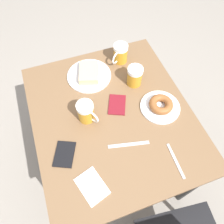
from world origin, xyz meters
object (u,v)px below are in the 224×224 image
Objects in this scene: fork at (176,161)px; knife at (129,145)px; plate_with_donut at (161,106)px; passport_near_edge at (117,105)px; beer_mug_left at (135,76)px; beer_mug_center at (86,112)px; passport_far_edge at (65,154)px; beer_mug_right at (120,54)px; napkin_folded at (92,186)px; plate_with_cake at (89,74)px.

fork and knife have the same top height.
knife is at bearing -40.23° from fork.
plate_with_donut reaches higher than passport_near_edge.
beer_mug_left is (0.06, -0.20, 0.04)m from plate_with_donut.
fork is at bearing 111.07° from passport_near_edge.
fork is (-0.32, 0.36, -0.06)m from beer_mug_center.
fork is 0.41m from passport_near_edge.
passport_near_edge is at bearing -151.60° from passport_far_edge.
beer_mug_center and beer_mug_right have the same top height.
beer_mug_right reaches higher than fork.
napkin_folded is at bearing 29.68° from knife.
plate_with_donut reaches higher than napkin_folded.
knife is (0.16, 0.53, -0.06)m from beer_mug_right.
fork is at bearing 77.89° from plate_with_donut.
plate_with_donut reaches higher than passport_far_edge.
napkin_folded is at bearing 55.26° from passport_near_edge.
plate_with_donut is at bearing -102.11° from fork.
plate_with_cake reaches higher than fork.
plate_with_cake is 1.68× the size of passport_near_edge.
fork is 0.51m from passport_far_edge.
beer_mug_left reaches higher than fork.
beer_mug_center reaches higher than passport_near_edge.
fork is at bearing 156.87° from passport_far_edge.
beer_mug_center is 0.77× the size of passport_far_edge.
beer_mug_left is 0.83× the size of passport_far_edge.
knife is (-0.14, 0.21, -0.06)m from beer_mug_center.
beer_mug_right is at bearing -133.85° from passport_far_edge.
passport_near_edge is (0.14, 0.11, -0.05)m from beer_mug_left.
passport_near_edge is (0.21, -0.09, -0.02)m from plate_with_donut.
beer_mug_left reaches higher than passport_near_edge.
plate_with_donut is 0.27m from knife.
knife is 0.30m from passport_far_edge.
beer_mug_right is 0.66× the size of fork.
beer_mug_left is 0.62m from napkin_folded.
plate_with_donut is 0.40m from beer_mug_right.
passport_far_edge is (0.46, 0.48, -0.05)m from beer_mug_right.
fork is 0.23m from knife.
beer_mug_right is (-0.30, -0.32, 0.00)m from beer_mug_center.
beer_mug_center is 0.48m from fork.
beer_mug_left is 0.19m from beer_mug_right.
fork is (0.06, 0.29, -0.02)m from plate_with_donut.
beer_mug_right reaches higher than passport_near_edge.
napkin_folded is at bearing 113.37° from passport_far_edge.
knife is (-0.22, -0.13, -0.00)m from napkin_folded.
beer_mug_center is 0.44m from beer_mug_right.
beer_mug_center is at bearing -48.21° from fork.
passport_far_edge is (0.47, -0.20, 0.00)m from fork.
plate_with_donut is 1.82× the size of beer_mug_right.
napkin_folded is 0.95× the size of fork.
beer_mug_left is at bearing -89.64° from fork.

